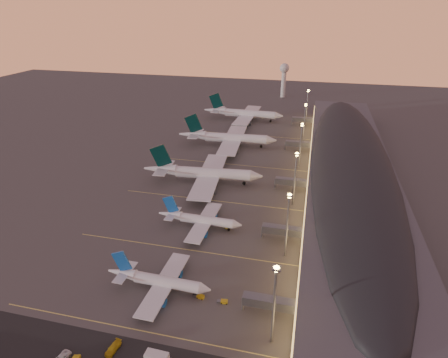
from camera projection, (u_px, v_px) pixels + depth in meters
ground at (192, 242)px, 146.06m from camera, size 700.00×700.00×0.00m
airliner_narrow_south at (158, 281)px, 120.89m from camera, size 35.62×31.71×12.76m
airliner_narrow_north at (200, 220)px, 154.96m from camera, size 36.08×32.14×12.92m
airliner_wide_near at (203, 173)px, 193.10m from camera, size 62.45×57.16×19.97m
airliner_wide_mid at (227, 138)px, 243.13m from camera, size 64.24×58.60×20.55m
airliner_wide_far at (243, 113)px, 297.08m from camera, size 64.04×58.24×20.52m
terminal_building at (349, 165)px, 192.87m from camera, size 56.35×255.00×17.46m
light_masts at (299, 150)px, 188.07m from camera, size 2.20×217.20×25.90m
radar_tower at (284, 75)px, 363.26m from camera, size 9.00×9.00×32.50m
lane_markings at (218, 196)px, 181.23m from camera, size 90.00×180.36×0.00m
baggage_tug_a at (199, 296)px, 118.42m from camera, size 3.63×1.92×1.03m
baggage_tug_b at (223, 302)px, 116.40m from camera, size 3.36×1.66×0.97m
baggage_tug_c at (226, 227)px, 155.35m from camera, size 4.02×2.32×1.13m
service_van_d at (113, 348)px, 100.20m from camera, size 3.02×5.84×1.62m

